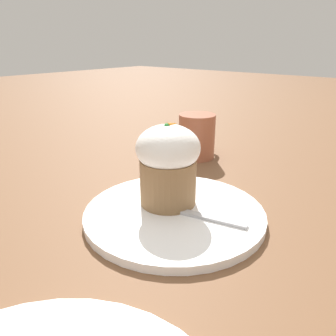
# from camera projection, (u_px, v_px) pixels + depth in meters

# --- Properties ---
(ground_plane) EXTENTS (4.00, 4.00, 0.00)m
(ground_plane) POSITION_uv_depth(u_px,v_px,m) (174.00, 217.00, 0.42)
(ground_plane) COLOR brown
(dessert_plate) EXTENTS (0.23, 0.23, 0.01)m
(dessert_plate) POSITION_uv_depth(u_px,v_px,m) (174.00, 213.00, 0.42)
(dessert_plate) COLOR white
(dessert_plate) RESTS_ON ground_plane
(carrot_cake) EXTENTS (0.08, 0.08, 0.11)m
(carrot_cake) POSITION_uv_depth(u_px,v_px,m) (168.00, 163.00, 0.42)
(carrot_cake) COLOR olive
(carrot_cake) RESTS_ON dessert_plate
(spoon) EXTENTS (0.05, 0.13, 0.01)m
(spoon) POSITION_uv_depth(u_px,v_px,m) (175.00, 209.00, 0.42)
(spoon) COLOR #B7B7BC
(spoon) RESTS_ON dessert_plate
(coffee_cup) EXTENTS (0.10, 0.07, 0.08)m
(coffee_cup) POSITION_uv_depth(u_px,v_px,m) (197.00, 136.00, 0.63)
(coffee_cup) COLOR #9E563D
(coffee_cup) RESTS_ON ground_plane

